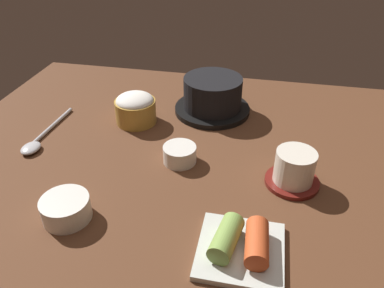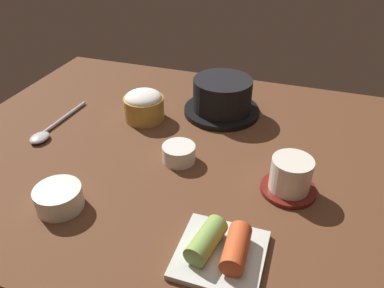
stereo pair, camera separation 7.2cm
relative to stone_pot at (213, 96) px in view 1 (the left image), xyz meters
The scene contains 8 objects.
dining_table 18.08cm from the stone_pot, 99.78° to the right, with size 100.00×76.00×2.00cm, color #56331E.
stone_pot is the anchor object (origin of this frame).
rice_bowl 18.08cm from the stone_pot, 152.78° to the right, with size 9.08×9.08×6.90cm.
tea_cup_with_saucer 29.73cm from the stone_pot, 52.17° to the right, with size 9.62×9.62×6.68cm.
banchan_cup_center 21.35cm from the stone_pot, 96.89° to the right, with size 6.40×6.40×3.36cm.
kimchi_plate 42.53cm from the stone_pot, 75.35° to the right, with size 12.34×12.34×4.34cm.
side_bowl_near 43.07cm from the stone_pot, 113.39° to the right, with size 7.76×7.76×3.75cm.
spoon 39.39cm from the stone_pot, 147.94° to the right, with size 3.60×19.56×1.35cm.
Camera 1 is at (14.20, -60.96, 45.38)cm, focal length 35.12 mm.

